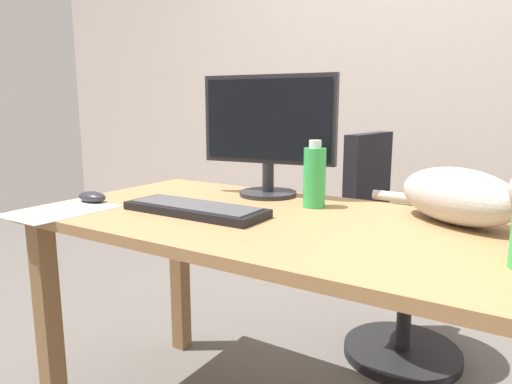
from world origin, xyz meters
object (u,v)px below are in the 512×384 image
at_px(office_chair, 395,262).
at_px(cat, 465,195).
at_px(keyboard, 195,209).
at_px(monitor, 268,131).
at_px(spray_bottle, 314,177).
at_px(computer_mouse, 92,197).

bearing_deg(office_chair, cat, -60.75).
bearing_deg(cat, keyboard, -158.40).
bearing_deg(office_chair, monitor, -123.68).
bearing_deg(keyboard, spray_bottle, 45.78).
xyz_separation_m(office_chair, spray_bottle, (-0.11, -0.57, 0.43)).
distance_m(monitor, spray_bottle, 0.27).
bearing_deg(computer_mouse, keyboard, 8.58).
height_order(monitor, computer_mouse, monitor).
bearing_deg(computer_mouse, office_chair, 49.95).
height_order(monitor, keyboard, monitor).
bearing_deg(computer_mouse, cat, 17.10).
xyz_separation_m(keyboard, cat, (0.69, 0.27, 0.07)).
xyz_separation_m(office_chair, keyboard, (-0.37, -0.84, 0.34)).
bearing_deg(cat, computer_mouse, -162.90).
height_order(computer_mouse, spray_bottle, spray_bottle).
distance_m(computer_mouse, spray_bottle, 0.72).
distance_m(keyboard, cat, 0.74).
height_order(office_chair, spray_bottle, spray_bottle).
xyz_separation_m(cat, computer_mouse, (-1.07, -0.33, -0.06)).
distance_m(monitor, cat, 0.67).
distance_m(office_chair, keyboard, 0.98).
height_order(keyboard, computer_mouse, computer_mouse).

